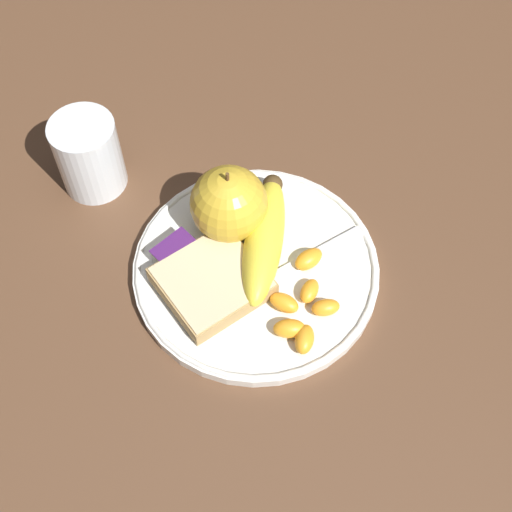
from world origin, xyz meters
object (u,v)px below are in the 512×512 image
Objects in this scene: plate at (256,268)px; banana at (264,237)px; juice_glass at (89,157)px; jam_packet at (177,255)px; bread_slice at (212,282)px; apple at (229,204)px; fork at (269,281)px.

plate is 1.74× the size of banana.
juice_glass reaches higher than jam_packet.
apple is at bearing 34.15° from bread_slice.
juice_glass is at bearing 87.84° from jam_packet.
fork is at bearing -36.98° from bread_slice.
apple is 0.05m from banana.
banana is 0.09m from jam_packet.
jam_packet is at bearing -47.11° from fork.
juice_glass is at bearing 111.48° from apple.
bread_slice is 0.06m from fork.
plate is at bearing -48.76° from jam_packet.
plate is 0.05m from bread_slice.
juice_glass is at bearing -67.62° from fork.
plate is at bearing -86.28° from fork.
jam_packet is at bearing -92.16° from juice_glass.
banana is 1.34× the size of bread_slice.
plate is 0.22m from juice_glass.
banana reaches higher than fork.
banana is (0.07, -0.20, -0.01)m from juice_glass.
jam_packet is (-0.07, 0.01, -0.03)m from apple.
apple is 0.07m from jam_packet.
banana is at bearing -33.60° from jam_packet.
bread_slice is (-0.07, 0.00, -0.01)m from banana.
juice_glass reaches higher than fork.
plate is 0.08m from jam_packet.
fork is (-0.02, -0.03, -0.02)m from banana.
banana is (0.02, 0.01, 0.02)m from plate.
fork is (0.04, -0.23, -0.03)m from juice_glass.
bread_slice and jam_packet have the same top height.
apple reaches higher than fork.
banana is at bearing 26.10° from plate.
apple reaches higher than plate.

